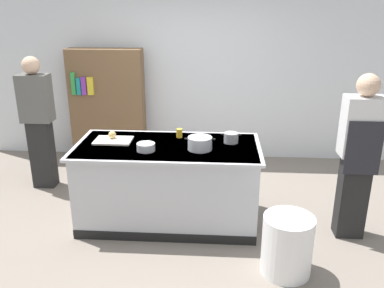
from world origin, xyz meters
TOP-DOWN VIEW (x-y plane):
  - ground_plane at (0.00, 0.00)m, footprint 10.00×10.00m
  - back_wall at (0.00, 2.10)m, footprint 6.40×0.12m
  - counter_island at (0.00, -0.00)m, footprint 1.98×0.98m
  - cutting_board at (-0.61, 0.09)m, footprint 0.40×0.28m
  - onion at (-0.63, 0.13)m, footprint 0.08×0.08m
  - stock_pot at (0.35, -0.10)m, footprint 0.32×0.25m
  - sauce_pan at (0.68, 0.14)m, footprint 0.22×0.16m
  - mixing_bowl at (-0.20, -0.17)m, footprint 0.19×0.19m
  - juice_cup at (0.10, 0.27)m, footprint 0.07×0.07m
  - trash_bin at (1.18, -0.85)m, footprint 0.46×0.46m
  - person_chef at (1.93, -0.17)m, footprint 0.38×0.25m
  - person_guest at (-1.76, 0.79)m, footprint 0.38×0.24m
  - bookshelf at (-1.13, 1.80)m, footprint 1.10×0.31m

SIDE VIEW (x-z plane):
  - ground_plane at x=0.00m, z-range 0.00..0.00m
  - trash_bin at x=1.18m, z-range 0.00..0.56m
  - counter_island at x=0.00m, z-range 0.02..0.92m
  - bookshelf at x=-1.13m, z-range 0.00..1.70m
  - cutting_board at x=-0.61m, z-range 0.90..0.92m
  - person_guest at x=-1.76m, z-range 0.05..1.77m
  - person_chef at x=1.93m, z-range 0.05..1.77m
  - mixing_bowl at x=-0.20m, z-range 0.90..0.98m
  - juice_cup at x=0.10m, z-range 0.90..1.00m
  - sauce_pan at x=0.68m, z-range 0.90..1.01m
  - onion at x=-0.63m, z-range 0.92..1.00m
  - stock_pot at x=0.35m, z-range 0.90..1.03m
  - back_wall at x=0.00m, z-range 0.00..3.00m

